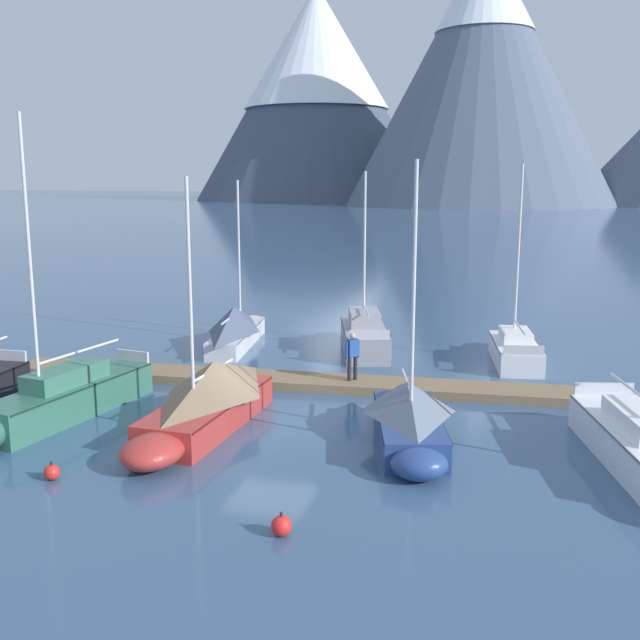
{
  "coord_description": "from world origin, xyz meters",
  "views": [
    {
      "loc": [
        6.87,
        -20.3,
        7.26
      ],
      "look_at": [
        0.0,
        6.0,
        2.0
      ],
      "focal_mm": 41.46,
      "sensor_mm": 36.0,
      "label": 1
    }
  ],
  "objects_px": {
    "sailboat_mid_dock_port": "(237,326)",
    "sailboat_second_berth": "(59,400)",
    "sailboat_end_of_dock": "(514,347)",
    "sailboat_far_berth": "(364,334)",
    "person_on_dock": "(352,353)",
    "sailboat_mid_dock_starboard": "(205,400)",
    "mooring_buoy_channel_marker": "(281,526)",
    "sailboat_outer_slip": "(409,417)",
    "mooring_buoy_inner_mooring": "(52,472)"
  },
  "relations": [
    {
      "from": "person_on_dock",
      "to": "mooring_buoy_inner_mooring",
      "type": "distance_m",
      "value": 11.1
    },
    {
      "from": "sailboat_mid_dock_port",
      "to": "sailboat_far_berth",
      "type": "bearing_deg",
      "value": 6.4
    },
    {
      "from": "sailboat_far_berth",
      "to": "mooring_buoy_inner_mooring",
      "type": "xyz_separation_m",
      "value": [
        -4.64,
        -15.47,
        -0.51
      ]
    },
    {
      "from": "sailboat_mid_dock_starboard",
      "to": "person_on_dock",
      "type": "xyz_separation_m",
      "value": [
        3.26,
        5.22,
        0.39
      ]
    },
    {
      "from": "sailboat_mid_dock_starboard",
      "to": "sailboat_far_berth",
      "type": "distance_m",
      "value": 11.34
    },
    {
      "from": "mooring_buoy_channel_marker",
      "to": "sailboat_end_of_dock",
      "type": "bearing_deg",
      "value": 74.46
    },
    {
      "from": "sailboat_second_berth",
      "to": "sailboat_far_berth",
      "type": "xyz_separation_m",
      "value": [
        7.07,
        11.5,
        0.04
      ]
    },
    {
      "from": "sailboat_far_berth",
      "to": "sailboat_end_of_dock",
      "type": "relative_size",
      "value": 0.96
    },
    {
      "from": "sailboat_mid_dock_starboard",
      "to": "sailboat_end_of_dock",
      "type": "bearing_deg",
      "value": 50.82
    },
    {
      "from": "sailboat_mid_dock_port",
      "to": "mooring_buoy_channel_marker",
      "type": "bearing_deg",
      "value": -66.14
    },
    {
      "from": "sailboat_mid_dock_port",
      "to": "person_on_dock",
      "type": "xyz_separation_m",
      "value": [
        6.28,
        -5.22,
        0.39
      ]
    },
    {
      "from": "sailboat_end_of_dock",
      "to": "sailboat_mid_dock_starboard",
      "type": "bearing_deg",
      "value": -129.18
    },
    {
      "from": "person_on_dock",
      "to": "mooring_buoy_channel_marker",
      "type": "bearing_deg",
      "value": -85.44
    },
    {
      "from": "sailboat_mid_dock_starboard",
      "to": "person_on_dock",
      "type": "distance_m",
      "value": 6.17
    },
    {
      "from": "sailboat_outer_slip",
      "to": "sailboat_end_of_dock",
      "type": "distance_m",
      "value": 10.81
    },
    {
      "from": "sailboat_mid_dock_starboard",
      "to": "person_on_dock",
      "type": "relative_size",
      "value": 4.32
    },
    {
      "from": "sailboat_mid_dock_starboard",
      "to": "sailboat_outer_slip",
      "type": "distance_m",
      "value": 5.94
    },
    {
      "from": "sailboat_second_berth",
      "to": "sailboat_far_berth",
      "type": "bearing_deg",
      "value": 58.4
    },
    {
      "from": "sailboat_mid_dock_port",
      "to": "sailboat_outer_slip",
      "type": "xyz_separation_m",
      "value": [
        8.95,
        -10.21,
        -0.08
      ]
    },
    {
      "from": "person_on_dock",
      "to": "mooring_buoy_channel_marker",
      "type": "xyz_separation_m",
      "value": [
        0.87,
        -10.95,
        -1.04
      ]
    },
    {
      "from": "sailboat_end_of_dock",
      "to": "person_on_dock",
      "type": "height_order",
      "value": "sailboat_end_of_dock"
    },
    {
      "from": "sailboat_mid_dock_port",
      "to": "sailboat_far_berth",
      "type": "xyz_separation_m",
      "value": [
        5.51,
        0.62,
        -0.17
      ]
    },
    {
      "from": "sailboat_mid_dock_starboard",
      "to": "mooring_buoy_channel_marker",
      "type": "distance_m",
      "value": 7.1
    },
    {
      "from": "sailboat_far_berth",
      "to": "sailboat_end_of_dock",
      "type": "distance_m",
      "value": 6.22
    },
    {
      "from": "sailboat_second_berth",
      "to": "sailboat_end_of_dock",
      "type": "relative_size",
      "value": 1.16
    },
    {
      "from": "sailboat_outer_slip",
      "to": "sailboat_mid_dock_starboard",
      "type": "bearing_deg",
      "value": -177.77
    },
    {
      "from": "sailboat_outer_slip",
      "to": "mooring_buoy_inner_mooring",
      "type": "distance_m",
      "value": 9.34
    },
    {
      "from": "mooring_buoy_inner_mooring",
      "to": "sailboat_outer_slip",
      "type": "bearing_deg",
      "value": 29.86
    },
    {
      "from": "person_on_dock",
      "to": "sailboat_mid_dock_starboard",
      "type": "bearing_deg",
      "value": -121.99
    },
    {
      "from": "sailboat_second_berth",
      "to": "sailboat_outer_slip",
      "type": "bearing_deg",
      "value": 3.62
    },
    {
      "from": "sailboat_far_berth",
      "to": "sailboat_end_of_dock",
      "type": "height_order",
      "value": "sailboat_end_of_dock"
    },
    {
      "from": "sailboat_mid_dock_port",
      "to": "sailboat_end_of_dock",
      "type": "bearing_deg",
      "value": 1.13
    },
    {
      "from": "sailboat_mid_dock_starboard",
      "to": "sailboat_end_of_dock",
      "type": "height_order",
      "value": "sailboat_end_of_dock"
    },
    {
      "from": "sailboat_mid_dock_port",
      "to": "mooring_buoy_inner_mooring",
      "type": "height_order",
      "value": "sailboat_mid_dock_port"
    },
    {
      "from": "sailboat_end_of_dock",
      "to": "sailboat_far_berth",
      "type": "bearing_deg",
      "value": 176.43
    },
    {
      "from": "sailboat_outer_slip",
      "to": "mooring_buoy_channel_marker",
      "type": "xyz_separation_m",
      "value": [
        -1.8,
        -5.96,
        -0.57
      ]
    },
    {
      "from": "sailboat_outer_slip",
      "to": "sailboat_end_of_dock",
      "type": "relative_size",
      "value": 0.99
    },
    {
      "from": "sailboat_second_berth",
      "to": "sailboat_mid_dock_starboard",
      "type": "bearing_deg",
      "value": 5.42
    },
    {
      "from": "sailboat_mid_dock_starboard",
      "to": "mooring_buoy_channel_marker",
      "type": "height_order",
      "value": "sailboat_mid_dock_starboard"
    },
    {
      "from": "sailboat_end_of_dock",
      "to": "person_on_dock",
      "type": "xyz_separation_m",
      "value": [
        -5.44,
        -5.45,
        0.7
      ]
    },
    {
      "from": "sailboat_mid_dock_port",
      "to": "sailboat_far_berth",
      "type": "relative_size",
      "value": 0.97
    },
    {
      "from": "sailboat_mid_dock_port",
      "to": "sailboat_outer_slip",
      "type": "relative_size",
      "value": 0.95
    },
    {
      "from": "sailboat_mid_dock_starboard",
      "to": "mooring_buoy_inner_mooring",
      "type": "height_order",
      "value": "sailboat_mid_dock_starboard"
    },
    {
      "from": "sailboat_far_berth",
      "to": "sailboat_mid_dock_starboard",
      "type": "bearing_deg",
      "value": -102.7
    },
    {
      "from": "sailboat_mid_dock_port",
      "to": "person_on_dock",
      "type": "distance_m",
      "value": 8.18
    },
    {
      "from": "sailboat_end_of_dock",
      "to": "mooring_buoy_inner_mooring",
      "type": "distance_m",
      "value": 18.59
    },
    {
      "from": "sailboat_mid_dock_port",
      "to": "sailboat_second_berth",
      "type": "bearing_deg",
      "value": -98.17
    },
    {
      "from": "sailboat_second_berth",
      "to": "sailboat_outer_slip",
      "type": "height_order",
      "value": "sailboat_second_berth"
    },
    {
      "from": "sailboat_outer_slip",
      "to": "person_on_dock",
      "type": "relative_size",
      "value": 4.56
    },
    {
      "from": "sailboat_far_berth",
      "to": "mooring_buoy_channel_marker",
      "type": "height_order",
      "value": "sailboat_far_berth"
    }
  ]
}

